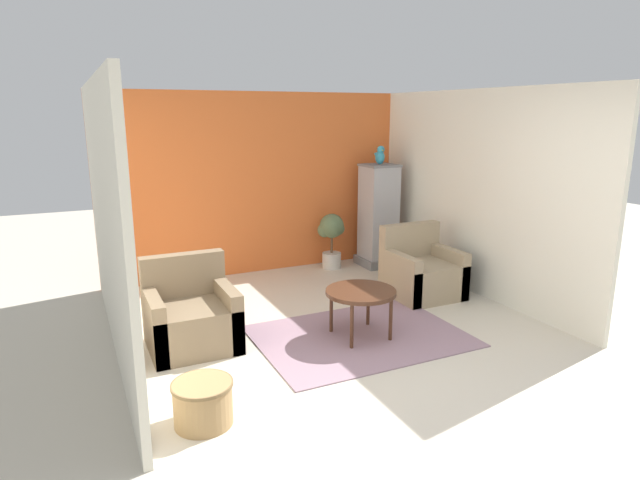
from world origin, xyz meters
TOP-DOWN VIEW (x-y plane):
  - ground_plane at (0.00, 0.00)m, footprint 20.00×20.00m
  - wall_back_accent at (0.00, 3.82)m, footprint 4.20×0.06m
  - wall_left at (-2.07, 1.90)m, footprint 0.06×3.79m
  - wall_right at (2.07, 1.90)m, footprint 0.06×3.79m
  - area_rug at (0.12, 1.22)m, footprint 2.00×1.48m
  - coffee_table at (0.12, 1.22)m, footprint 0.69×0.69m
  - armchair_left at (-1.42, 1.73)m, footprint 0.80×0.75m
  - armchair_right at (1.39, 1.98)m, footprint 0.80×0.75m
  - birdcage at (1.62, 3.36)m, footprint 0.51×0.51m
  - parrot at (1.62, 3.36)m, footprint 0.12×0.22m
  - potted_plant at (0.94, 3.49)m, footprint 0.37×0.34m
  - wicker_basket at (-1.63, 0.38)m, footprint 0.44×0.44m

SIDE VIEW (x-z plane):
  - ground_plane at x=0.00m, z-range 0.00..0.00m
  - area_rug at x=0.12m, z-range 0.00..0.01m
  - wicker_basket at x=-1.63m, z-range 0.01..0.33m
  - armchair_left at x=-1.42m, z-range -0.14..0.70m
  - armchair_right at x=1.39m, z-range -0.14..0.70m
  - coffee_table at x=0.12m, z-range 0.20..0.68m
  - potted_plant at x=0.94m, z-range 0.10..0.88m
  - birdcage at x=1.62m, z-range -0.02..1.43m
  - wall_back_accent at x=0.00m, z-range 0.00..2.43m
  - wall_left at x=-2.07m, z-range 0.00..2.43m
  - wall_right at x=2.07m, z-range 0.00..2.43m
  - parrot at x=1.62m, z-range 1.44..1.70m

